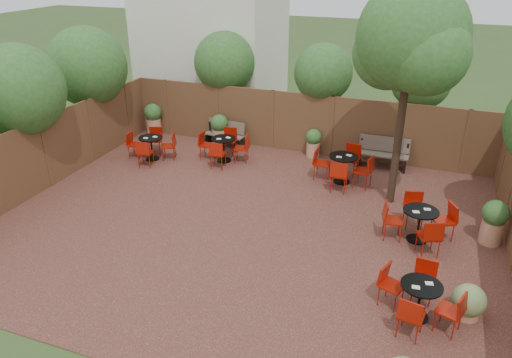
% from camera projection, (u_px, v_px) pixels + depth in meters
% --- Properties ---
extents(ground, '(80.00, 80.00, 0.00)m').
position_uv_depth(ground, '(246.00, 223.00, 12.06)').
color(ground, '#354F23').
rests_on(ground, ground).
extents(courtyard_paving, '(12.00, 10.00, 0.02)m').
position_uv_depth(courtyard_paving, '(246.00, 223.00, 12.05)').
color(courtyard_paving, '#3C1F18').
rests_on(courtyard_paving, ground).
extents(fence_back, '(12.00, 0.08, 2.00)m').
position_uv_depth(fence_back, '(301.00, 123.00, 15.86)').
color(fence_back, brown).
rests_on(fence_back, ground).
extents(fence_left, '(0.08, 10.00, 2.00)m').
position_uv_depth(fence_left, '(45.00, 154.00, 13.51)').
color(fence_left, brown).
rests_on(fence_left, ground).
extents(neighbour_building, '(5.00, 4.00, 8.00)m').
position_uv_depth(neighbour_building, '(212.00, 11.00, 18.52)').
color(neighbour_building, silver).
rests_on(neighbour_building, ground).
extents(overhang_foliage, '(15.64, 10.43, 2.53)m').
position_uv_depth(overhang_foliage, '(181.00, 86.00, 13.53)').
color(overhang_foliage, '#28581C').
rests_on(overhang_foliage, ground).
extents(courtyard_tree, '(2.76, 2.66, 5.62)m').
position_uv_depth(courtyard_tree, '(411.00, 44.00, 11.28)').
color(courtyard_tree, black).
rests_on(courtyard_tree, courtyard_paving).
extents(park_bench_left, '(1.42, 0.59, 0.85)m').
position_uv_depth(park_bench_left, '(225.00, 133.00, 16.57)').
color(park_bench_left, brown).
rests_on(park_bench_left, courtyard_paving).
extents(park_bench_right, '(1.54, 0.51, 0.95)m').
position_uv_depth(park_bench_right, '(383.00, 152.00, 14.90)').
color(park_bench_right, brown).
rests_on(park_bench_right, courtyard_paving).
extents(bistro_tables, '(10.05, 7.04, 0.94)m').
position_uv_depth(bistro_tables, '(297.00, 183.00, 13.00)').
color(bistro_tables, black).
rests_on(bistro_tables, courtyard_paving).
extents(planters, '(11.63, 4.20, 1.16)m').
position_uv_depth(planters, '(261.00, 144.00, 15.27)').
color(planters, tan).
rests_on(planters, courtyard_paving).
extents(low_shrubs, '(1.60, 2.95, 0.72)m').
position_uv_depth(low_shrubs, '(438.00, 353.00, 7.73)').
color(low_shrubs, tan).
rests_on(low_shrubs, courtyard_paving).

